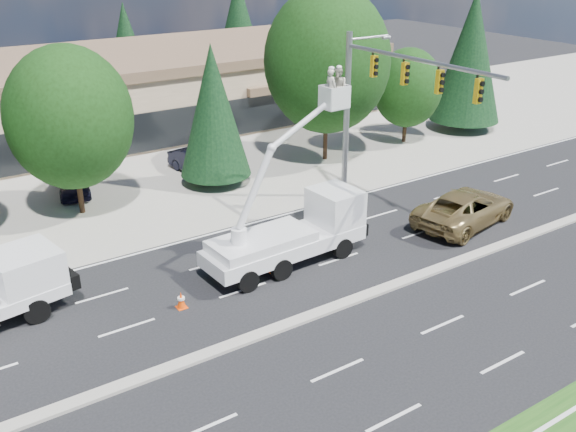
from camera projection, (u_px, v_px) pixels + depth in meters
ground at (285, 326)px, 24.07m from camera, size 140.00×140.00×0.00m
concrete_apron at (106, 175)px, 39.33m from camera, size 140.00×22.00×0.01m
road_median at (285, 325)px, 24.05m from camera, size 120.00×0.55×0.12m
strip_mall at (55, 98)px, 45.80m from camera, size 50.40×15.40×5.50m
tree_front_d at (70, 118)px, 31.93m from camera, size 6.32×6.32×8.77m
tree_front_e at (213, 111)px, 36.30m from camera, size 4.12×4.12×8.13m
tree_front_f at (327, 61)px, 39.54m from camera, size 7.86×7.86×10.91m
tree_front_g at (408, 88)px, 44.11m from camera, size 4.75×4.75×6.58m
tree_front_h at (470, 56)px, 46.52m from camera, size 5.14×5.14×10.13m
tree_back_c at (126, 43)px, 59.46m from camera, size 4.06×4.06×8.00m
tree_back_d at (239, 23)px, 65.11m from camera, size 5.07×5.07×9.99m
signal_mast at (375, 97)px, 32.10m from camera, size 2.76×10.16×9.00m
bucket_truck at (300, 222)px, 28.36m from camera, size 7.95×2.75×8.50m
traffic_cone_b at (181, 300)px, 25.15m from camera, size 0.40×0.40×0.70m
traffic_cone_c at (272, 264)px, 27.89m from camera, size 0.40×0.40×0.70m
minivan at (465, 208)px, 32.31m from camera, size 6.70×4.03×1.74m
parked_car_west at (73, 182)px, 36.23m from camera, size 2.59×4.43×1.42m
parked_car_east at (198, 162)px, 39.25m from camera, size 2.33×4.72×1.49m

